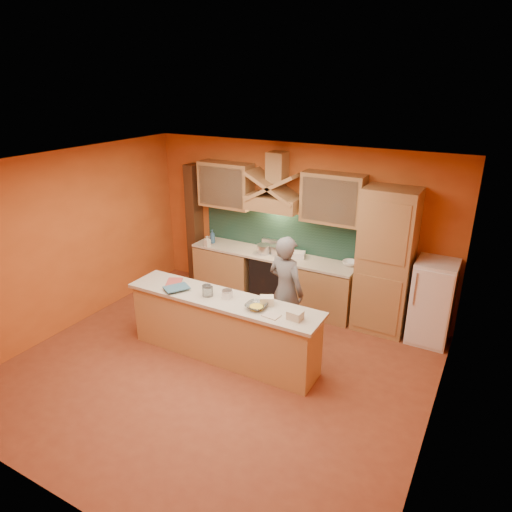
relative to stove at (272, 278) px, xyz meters
The scene contains 36 objects.
floor 2.27m from the stove, 82.23° to the right, with size 5.50×5.00×0.01m, color brown.
ceiling 3.23m from the stove, 82.23° to the right, with size 5.50×5.00×0.01m, color white.
wall_back 1.04m from the stove, 45.00° to the left, with size 5.50×0.02×2.80m, color #CC6227.
wall_front 4.80m from the stove, 86.35° to the right, with size 5.50×0.02×2.80m, color #CC6227.
wall_left 3.43m from the stove, 138.08° to the right, with size 0.02×5.00×2.80m, color #CC6227.
wall_right 3.88m from the stove, 35.80° to the right, with size 0.02×5.00×2.80m, color #CC6227.
base_cabinet_left 0.95m from the stove, behind, with size 1.10×0.60×0.86m, color tan.
base_cabinet_right 0.95m from the stove, ahead, with size 1.10×0.60×0.86m, color tan.
counter_top 0.45m from the stove, behind, with size 3.00×0.62×0.04m, color beige.
stove is the anchor object (origin of this frame).
backsplash 0.85m from the stove, 90.00° to the left, with size 3.00×0.03×0.70m, color #18362D.
range_hood 1.37m from the stove, 90.00° to the left, with size 0.92×0.50×0.24m, color tan.
hood_chimney 1.96m from the stove, 90.00° to the left, with size 0.30×0.30×0.50m, color tan.
upper_cabinet_left 1.85m from the stove, behind, with size 1.00×0.35×0.80m, color tan.
upper_cabinet_right 1.85m from the stove, ahead, with size 1.00×0.35×0.80m, color tan.
pantry_column 2.07m from the stove, ahead, with size 0.80×0.60×2.30m, color tan.
fridge 2.71m from the stove, ahead, with size 0.58×0.60×1.30m, color white.
trim_column_left 1.89m from the stove, behind, with size 0.20×0.30×2.30m, color #472816.
island_body 1.91m from the stove, 83.99° to the right, with size 2.80×0.55×0.88m, color tan.
island_top 1.97m from the stove, 83.99° to the right, with size 2.90×0.62×0.05m, color beige.
person 1.39m from the stove, 53.99° to the right, with size 0.62×0.40×1.69m, color slate.
pot_large 0.55m from the stove, 158.57° to the right, with size 0.23×0.23×0.16m, color silver.
pot_small 0.53m from the stove, ahead, with size 0.19×0.19×0.15m, color silver.
soap_bottle_a 1.34m from the stove, 168.17° to the right, with size 0.09×0.09×0.20m, color silver.
soap_bottle_b 1.35m from the stove, behind, with size 0.10×0.10×0.26m, color #325A89.
bowl_back 1.45m from the stove, ahead, with size 0.24×0.24×0.08m, color white.
dish_rack 0.69m from the stove, ahead, with size 0.26×0.20×0.09m, color white.
book_lower 2.11m from the stove, 112.23° to the right, with size 0.22×0.30×0.03m, color #B44440.
book_upper 2.11m from the stove, 107.22° to the right, with size 0.25×0.34×0.03m, color #3B6782.
jar_large 2.04m from the stove, 90.45° to the right, with size 0.12×0.12×0.16m, color silver.
jar_small 2.02m from the stove, 89.88° to the right, with size 0.13×0.13×0.14m, color white.
kitchen_scale 1.96m from the stove, 81.98° to the right, with size 0.12×0.12×0.10m, color white.
mixing_bowl 2.16m from the stove, 68.46° to the right, with size 0.28×0.28×0.07m, color silver.
cloth 2.33m from the stove, 63.04° to the right, with size 0.21×0.16×0.01m, color beige.
grocery_bag_a 2.04m from the stove, 64.86° to the right, with size 0.18×0.14×0.12m, color beige.
grocery_bag_b 2.43m from the stove, 55.82° to the right, with size 0.19×0.14×0.11m, color beige.
Camera 1 is at (3.05, -4.41, 3.78)m, focal length 32.00 mm.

